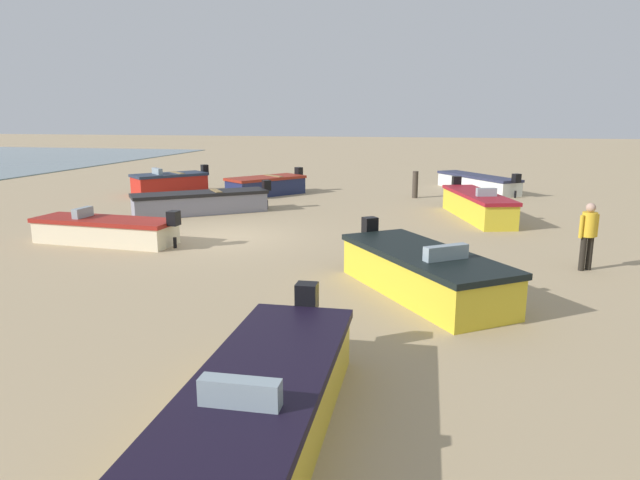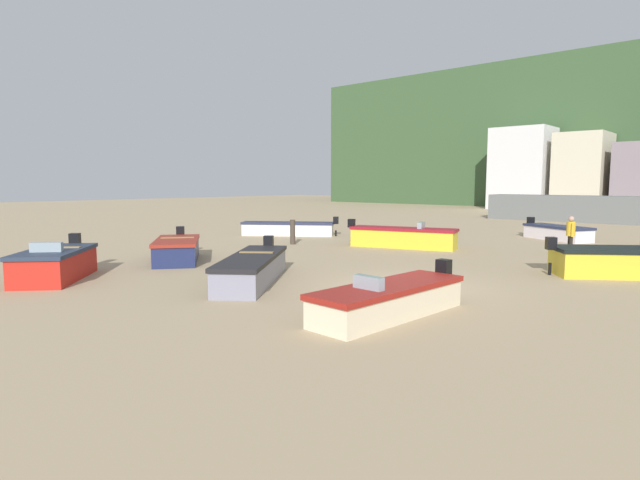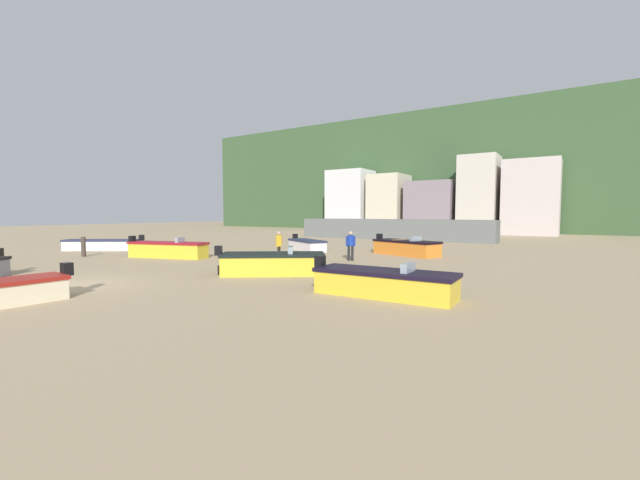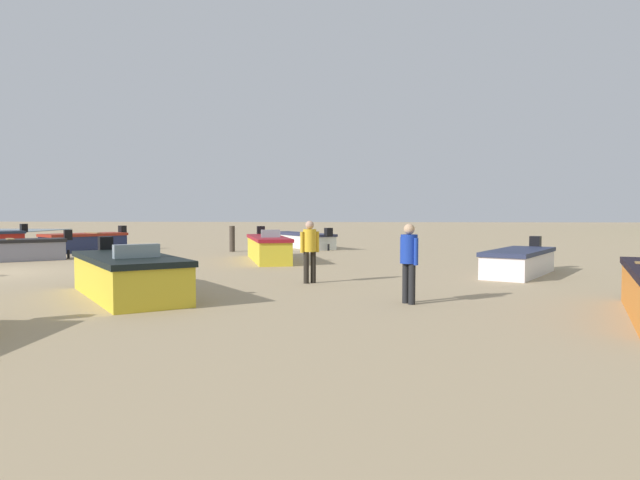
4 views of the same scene
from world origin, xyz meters
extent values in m
plane|color=tan|center=(0.00, 0.00, 0.00)|extent=(160.00, 160.00, 0.00)
cube|color=slate|center=(-0.34, 30.00, 0.99)|extent=(19.56, 2.40, 1.98)
cube|color=silver|center=(-13.96, 46.57, 4.52)|extent=(6.07, 5.14, 9.03)
cube|color=beige|center=(-7.76, 46.87, 4.05)|extent=(4.76, 5.74, 8.09)
cube|color=white|center=(-0.72, 15.75, 0.31)|extent=(3.73, 2.83, 0.63)
cube|color=#232B48|center=(-0.72, 15.75, 0.69)|extent=(3.86, 2.95, 0.12)
cube|color=black|center=(-2.44, 16.72, 0.87)|extent=(0.40, 0.42, 0.40)
cylinder|color=black|center=(-2.44, 16.72, 0.16)|extent=(0.14, 0.14, 0.31)
cube|color=gray|center=(-3.86, -2.40, 0.35)|extent=(3.87, 4.64, 0.69)
cube|color=black|center=(-3.86, -2.40, 0.75)|extent=(4.00, 4.77, 0.12)
cube|color=black|center=(-5.41, -0.29, 0.93)|extent=(0.42, 0.42, 0.40)
cylinder|color=black|center=(-5.41, -0.29, 0.17)|extent=(0.14, 0.14, 0.35)
cube|color=olive|center=(-4.22, -1.91, 0.80)|extent=(0.98, 0.81, 0.08)
cube|color=silver|center=(-12.84, 8.11, 0.32)|extent=(4.81, 3.78, 0.64)
cube|color=#292D49|center=(-12.84, 8.11, 0.70)|extent=(4.93, 3.90, 0.12)
cube|color=black|center=(-10.61, 9.64, 0.88)|extent=(0.41, 0.42, 0.40)
cylinder|color=black|center=(-10.61, 9.64, 0.16)|extent=(0.14, 0.14, 0.32)
cube|color=navy|center=(-9.15, -1.51, 0.36)|extent=(3.66, 3.29, 0.73)
cube|color=maroon|center=(-9.15, -1.51, 0.79)|extent=(3.79, 3.41, 0.12)
cube|color=black|center=(-10.68, -0.34, 0.97)|extent=(0.42, 0.42, 0.40)
cylinder|color=black|center=(-10.68, -0.34, 0.18)|extent=(0.14, 0.14, 0.36)
cube|color=olive|center=(-9.50, -1.25, 0.84)|extent=(0.95, 1.13, 0.08)
cube|color=gold|center=(4.23, 6.11, 0.39)|extent=(4.33, 3.72, 0.79)
cube|color=black|center=(4.23, 6.11, 0.85)|extent=(4.45, 3.85, 0.12)
cube|color=black|center=(2.37, 4.77, 1.03)|extent=(0.41, 0.42, 0.40)
cylinder|color=black|center=(2.37, 4.77, 0.20)|extent=(0.14, 0.14, 0.39)
cube|color=beige|center=(1.39, -3.00, 0.30)|extent=(1.44, 4.17, 0.60)
cube|color=maroon|center=(1.39, -3.00, 0.66)|extent=(1.53, 4.27, 0.12)
cube|color=black|center=(1.53, -0.77, 0.84)|extent=(0.34, 0.30, 0.40)
cylinder|color=black|center=(1.53, -0.77, 0.15)|extent=(0.11, 0.11, 0.30)
cube|color=#8C9EA8|center=(1.34, -3.72, 0.86)|extent=(0.72, 0.24, 0.28)
cube|color=gold|center=(-4.99, 7.68, 0.40)|extent=(4.85, 2.38, 0.80)
cube|color=maroon|center=(-4.99, 7.68, 0.86)|extent=(4.97, 2.48, 0.12)
cube|color=black|center=(-7.44, 6.98, 1.04)|extent=(0.36, 0.38, 0.40)
cylinder|color=black|center=(-7.44, 6.98, 0.20)|extent=(0.12, 0.12, 0.40)
cube|color=#8C9EA8|center=(-4.20, 7.91, 1.06)|extent=(0.38, 0.71, 0.28)
cube|color=red|center=(-8.70, -6.10, 0.41)|extent=(3.39, 3.26, 0.82)
cube|color=#242F42|center=(-8.70, -6.10, 0.88)|extent=(3.52, 3.39, 0.12)
cube|color=black|center=(-10.03, -4.90, 1.06)|extent=(0.42, 0.43, 0.40)
cylinder|color=black|center=(-10.03, -4.90, 0.20)|extent=(0.14, 0.14, 0.41)
cube|color=#8C9EA8|center=(-8.28, -6.48, 1.08)|extent=(0.74, 0.79, 0.28)
cube|color=olive|center=(-9.00, -5.83, 0.93)|extent=(1.02, 1.09, 0.08)
cylinder|color=#40362D|center=(-9.68, 5.26, 0.59)|extent=(0.25, 0.25, 1.18)
cylinder|color=black|center=(1.60, 9.75, 0.41)|extent=(0.19, 0.19, 0.82)
cylinder|color=black|center=(1.50, 9.92, 0.41)|extent=(0.19, 0.19, 0.82)
cylinder|color=gold|center=(1.55, 9.83, 1.11)|extent=(0.46, 0.46, 0.58)
cylinder|color=gold|center=(1.66, 9.64, 1.07)|extent=(0.12, 0.12, 0.54)
cylinder|color=gold|center=(1.44, 10.02, 1.07)|extent=(0.12, 0.12, 0.54)
sphere|color=tan|center=(1.55, 9.83, 1.51)|extent=(0.30, 0.30, 0.22)
camera|label=1|loc=(15.51, 6.39, 3.62)|focal=31.49mm
camera|label=2|loc=(7.66, -12.45, 2.96)|focal=29.02mm
camera|label=3|loc=(14.93, -6.84, 2.60)|focal=22.19mm
camera|label=4|loc=(16.35, 11.14, 1.88)|focal=32.32mm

